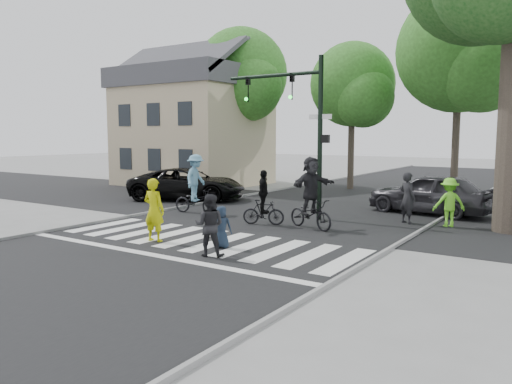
# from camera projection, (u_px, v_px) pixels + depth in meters

# --- Properties ---
(ground) EXTENTS (120.00, 120.00, 0.00)m
(ground) POSITION_uv_depth(u_px,v_px,m) (183.00, 247.00, 14.11)
(ground) COLOR gray
(ground) RESTS_ON ground
(road_stem) EXTENTS (10.00, 70.00, 0.01)m
(road_stem) POSITION_uv_depth(u_px,v_px,m) (275.00, 221.00, 18.25)
(road_stem) COLOR black
(road_stem) RESTS_ON ground
(road_cross) EXTENTS (70.00, 10.00, 0.01)m
(road_cross) POSITION_uv_depth(u_px,v_px,m) (312.00, 211.00, 20.74)
(road_cross) COLOR black
(road_cross) RESTS_ON ground
(curb_left) EXTENTS (0.10, 70.00, 0.10)m
(curb_left) POSITION_uv_depth(u_px,v_px,m) (172.00, 209.00, 21.01)
(curb_left) COLOR gray
(curb_left) RESTS_ON ground
(curb_right) EXTENTS (0.10, 70.00, 0.10)m
(curb_right) POSITION_uv_depth(u_px,v_px,m) (413.00, 235.00, 15.49)
(curb_right) COLOR gray
(curb_right) RESTS_ON ground
(crosswalk) EXTENTS (10.00, 3.85, 0.01)m
(crosswalk) POSITION_uv_depth(u_px,v_px,m) (198.00, 242.00, 14.66)
(crosswalk) COLOR silver
(crosswalk) RESTS_ON ground
(traffic_signal) EXTENTS (4.45, 0.29, 6.00)m
(traffic_signal) POSITION_uv_depth(u_px,v_px,m) (300.00, 114.00, 18.61)
(traffic_signal) COLOR black
(traffic_signal) RESTS_ON ground
(bg_tree_0) EXTENTS (5.46, 5.20, 8.97)m
(bg_tree_0) POSITION_uv_depth(u_px,v_px,m) (187.00, 91.00, 34.19)
(bg_tree_0) COLOR brown
(bg_tree_0) RESTS_ON ground
(bg_tree_1) EXTENTS (6.09, 5.80, 9.80)m
(bg_tree_1) POSITION_uv_depth(u_px,v_px,m) (243.00, 78.00, 30.94)
(bg_tree_1) COLOR brown
(bg_tree_1) RESTS_ON ground
(bg_tree_2) EXTENTS (5.04, 4.80, 8.40)m
(bg_tree_2) POSITION_uv_depth(u_px,v_px,m) (355.00, 88.00, 28.19)
(bg_tree_2) COLOR brown
(bg_tree_2) RESTS_ON ground
(bg_tree_3) EXTENTS (6.30, 6.00, 10.20)m
(bg_tree_3) POSITION_uv_depth(u_px,v_px,m) (465.00, 54.00, 23.62)
(bg_tree_3) COLOR brown
(bg_tree_3) RESTS_ON ground
(house) EXTENTS (8.40, 8.10, 8.82)m
(house) POSITION_uv_depth(u_px,v_px,m) (193.00, 124.00, 31.55)
(house) COLOR beige
(house) RESTS_ON ground
(pedestrian_woman) EXTENTS (0.74, 0.53, 1.88)m
(pedestrian_woman) POSITION_uv_depth(u_px,v_px,m) (154.00, 210.00, 14.70)
(pedestrian_woman) COLOR #C3C90A
(pedestrian_woman) RESTS_ON ground
(pedestrian_child) EXTENTS (0.68, 0.57, 1.19)m
(pedestrian_child) POSITION_uv_depth(u_px,v_px,m) (221.00, 227.00, 13.87)
(pedestrian_child) COLOR #182434
(pedestrian_child) RESTS_ON ground
(pedestrian_adult) EXTENTS (0.98, 0.89, 1.63)m
(pedestrian_adult) POSITION_uv_depth(u_px,v_px,m) (209.00, 225.00, 12.92)
(pedestrian_adult) COLOR black
(pedestrian_adult) RESTS_ON ground
(cyclist_left) EXTENTS (1.96, 1.33, 2.37)m
(cyclist_left) POSITION_uv_depth(u_px,v_px,m) (196.00, 188.00, 19.99)
(cyclist_left) COLOR black
(cyclist_left) RESTS_ON ground
(cyclist_mid) EXTENTS (1.53, 0.97, 1.93)m
(cyclist_mid) POSITION_uv_depth(u_px,v_px,m) (263.00, 202.00, 17.44)
(cyclist_mid) COLOR black
(cyclist_mid) RESTS_ON ground
(cyclist_right) EXTENTS (2.03, 1.88, 2.43)m
(cyclist_right) POSITION_uv_depth(u_px,v_px,m) (311.00, 197.00, 16.66)
(cyclist_right) COLOR black
(cyclist_right) RESTS_ON ground
(car_suv) EXTENTS (6.10, 4.45, 1.54)m
(car_suv) POSITION_uv_depth(u_px,v_px,m) (187.00, 184.00, 24.09)
(car_suv) COLOR black
(car_suv) RESTS_ON ground
(car_grey) EXTENTS (5.08, 2.70, 1.64)m
(car_grey) POSITION_uv_depth(u_px,v_px,m) (430.00, 193.00, 19.83)
(car_grey) COLOR #2D2C31
(car_grey) RESTS_ON ground
(bystander_hivis) EXTENTS (1.26, 1.11, 1.69)m
(bystander_hivis) POSITION_uv_depth(u_px,v_px,m) (449.00, 202.00, 17.06)
(bystander_hivis) COLOR #71E92B
(bystander_hivis) RESTS_ON ground
(bystander_dark) EXTENTS (0.80, 0.71, 1.84)m
(bystander_dark) POSITION_uv_depth(u_px,v_px,m) (407.00, 198.00, 17.66)
(bystander_dark) COLOR black
(bystander_dark) RESTS_ON ground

